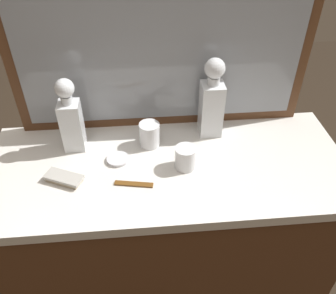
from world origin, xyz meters
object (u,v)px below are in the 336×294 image
(crystal_decanter_front, at_px, (71,122))
(crystal_tumbler_right, at_px, (150,135))
(tortoiseshell_comb, at_px, (134,184))
(crystal_decanter_center, at_px, (211,105))
(porcelain_dish, at_px, (118,159))
(crystal_tumbler_far_right, at_px, (185,159))
(silver_brush_right, at_px, (64,178))

(crystal_decanter_front, distance_m, crystal_tumbler_right, 0.29)
(tortoiseshell_comb, bearing_deg, crystal_decanter_center, 41.56)
(crystal_decanter_center, xyz_separation_m, porcelain_dish, (-0.37, -0.14, -0.12))
(crystal_tumbler_right, relative_size, tortoiseshell_comb, 0.71)
(crystal_decanter_front, distance_m, crystal_tumbler_far_right, 0.44)
(crystal_decanter_front, xyz_separation_m, crystal_tumbler_far_right, (0.40, -0.15, -0.08))
(crystal_tumbler_right, xyz_separation_m, silver_brush_right, (-0.30, -0.17, -0.03))
(crystal_tumbler_far_right, relative_size, tortoiseshell_comb, 0.63)
(porcelain_dish, bearing_deg, crystal_decanter_front, 149.22)
(crystal_decanter_front, distance_m, porcelain_dish, 0.22)
(crystal_tumbler_right, relative_size, silver_brush_right, 0.67)
(crystal_decanter_front, height_order, silver_brush_right, crystal_decanter_front)
(crystal_decanter_front, distance_m, silver_brush_right, 0.22)
(crystal_tumbler_far_right, distance_m, tortoiseshell_comb, 0.20)
(crystal_decanter_front, relative_size, crystal_tumbler_right, 3.04)
(porcelain_dish, bearing_deg, crystal_tumbler_far_right, -12.91)
(tortoiseshell_comb, bearing_deg, silver_brush_right, 170.56)
(silver_brush_right, distance_m, tortoiseshell_comb, 0.24)
(crystal_tumbler_right, xyz_separation_m, tortoiseshell_comb, (-0.07, -0.21, -0.04))
(tortoiseshell_comb, bearing_deg, crystal_tumbler_far_right, 22.02)
(crystal_decanter_center, height_order, tortoiseshell_comb, crystal_decanter_center)
(porcelain_dish, xyz_separation_m, tortoiseshell_comb, (0.06, -0.13, -0.00))
(crystal_decanter_center, bearing_deg, porcelain_dish, -158.56)
(crystal_tumbler_right, bearing_deg, crystal_decanter_front, 177.54)
(crystal_decanter_center, height_order, crystal_tumbler_far_right, crystal_decanter_center)
(silver_brush_right, distance_m, porcelain_dish, 0.20)
(crystal_decanter_front, distance_m, tortoiseshell_comb, 0.33)
(crystal_tumbler_far_right, relative_size, crystal_tumbler_right, 0.89)
(crystal_tumbler_far_right, bearing_deg, tortoiseshell_comb, -157.98)
(silver_brush_right, bearing_deg, crystal_decanter_center, 23.22)
(crystal_decanter_front, bearing_deg, crystal_tumbler_right, -2.46)
(crystal_tumbler_right, bearing_deg, tortoiseshell_comb, -107.07)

